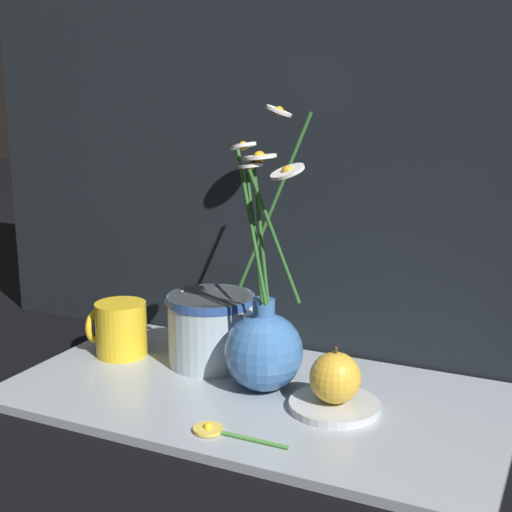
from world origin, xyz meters
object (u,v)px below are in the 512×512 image
vase_with_flowers (264,343)px  orange_fruit (335,378)px  yellow_mug (120,329)px  ceramic_pitcher (212,326)px

vase_with_flowers → orange_fruit: vase_with_flowers is taller
yellow_mug → orange_fruit: bearing=-6.9°
yellow_mug → orange_fruit: size_ratio=1.19×
vase_with_flowers → orange_fruit: bearing=-10.3°
vase_with_flowers → yellow_mug: size_ratio=4.30×
vase_with_flowers → orange_fruit: 0.11m
orange_fruit → vase_with_flowers: bearing=169.7°
vase_with_flowers → yellow_mug: 0.25m
vase_with_flowers → orange_fruit: size_ratio=5.12×
vase_with_flowers → ceramic_pitcher: bearing=153.7°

